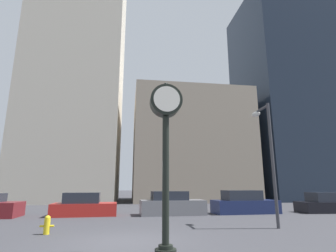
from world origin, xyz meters
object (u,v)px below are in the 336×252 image
Objects in this scene: car_red at (84,206)px; car_grey at (172,205)px; street_clock at (166,130)px; car_navy at (244,204)px; car_black at (332,204)px; fire_hydrant_near at (47,225)px; street_lamp_right at (266,142)px.

car_red is 0.95× the size of car_grey.
car_red is at bearing 110.93° from street_clock.
car_navy reaches higher than car_black.
car_grey is 6.04× the size of fire_hydrant_near.
car_grey is 0.73× the size of street_lamp_right.
car_grey is 8.29m from fire_hydrant_near.
street_clock is 1.25× the size of car_red.
street_lamp_right is (9.35, 0.46, 3.43)m from fire_hydrant_near.
car_black is 17.81m from fire_hydrant_near.
street_lamp_right reaches higher than car_grey.
car_navy is (4.89, 0.19, 0.01)m from car_grey.
street_lamp_right is (-1.24, -5.74, 3.15)m from car_navy.
car_red is 5.39m from car_grey.
car_black reaches higher than fire_hydrant_near.
car_black is at bearing -4.22° from car_red.
fire_hydrant_near is 0.12× the size of street_lamp_right.
street_clock is at bearing -40.64° from fire_hydrant_near.
car_red is 0.70× the size of street_lamp_right.
street_clock is 1.01× the size of car_black.
car_grey is at bearing 46.53° from fire_hydrant_near.
street_lamp_right is at bearing 36.34° from street_clock.
car_grey is 0.95× the size of car_navy.
street_lamp_right reaches higher than car_red.
car_red is 6.27m from fire_hydrant_near.
street_clock is 7.20× the size of fire_hydrant_near.
car_navy is at bearing 30.34° from fire_hydrant_near.
fire_hydrant_near is at bearing -152.29° from car_navy.
street_lamp_right is (5.32, 3.91, 0.39)m from street_clock.
car_red reaches higher than car_black.
car_navy reaches higher than car_red.
car_navy is 0.90× the size of car_black.
street_clock reaches higher than car_black.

